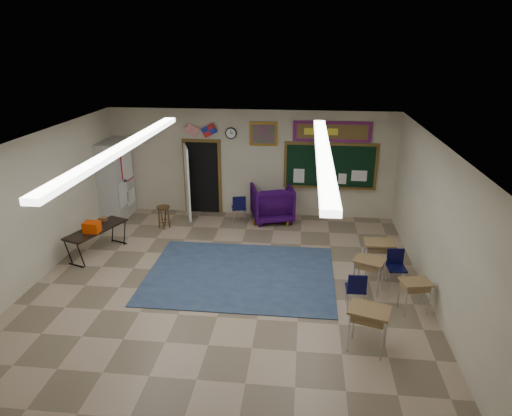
# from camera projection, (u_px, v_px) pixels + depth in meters

# --- Properties ---
(floor) EXTENTS (9.00, 9.00, 0.00)m
(floor) POSITION_uv_depth(u_px,v_px,m) (225.00, 293.00, 9.13)
(floor) COLOR gray
(floor) RESTS_ON ground
(back_wall) EXTENTS (8.00, 0.04, 3.00)m
(back_wall) POSITION_uv_depth(u_px,v_px,m) (251.00, 163.00, 12.80)
(back_wall) COLOR beige
(back_wall) RESTS_ON floor
(front_wall) EXTENTS (8.00, 0.04, 3.00)m
(front_wall) POSITION_uv_depth(u_px,v_px,m) (142.00, 401.00, 4.42)
(front_wall) COLOR beige
(front_wall) RESTS_ON floor
(left_wall) EXTENTS (0.04, 9.00, 3.00)m
(left_wall) POSITION_uv_depth(u_px,v_px,m) (24.00, 216.00, 9.01)
(left_wall) COLOR beige
(left_wall) RESTS_ON floor
(right_wall) EXTENTS (0.04, 9.00, 3.00)m
(right_wall) POSITION_uv_depth(u_px,v_px,m) (442.00, 233.00, 8.20)
(right_wall) COLOR beige
(right_wall) RESTS_ON floor
(ceiling) EXTENTS (8.00, 9.00, 0.04)m
(ceiling) POSITION_uv_depth(u_px,v_px,m) (221.00, 146.00, 8.08)
(ceiling) COLOR silver
(ceiling) RESTS_ON back_wall
(area_rug) EXTENTS (4.00, 3.00, 0.02)m
(area_rug) POSITION_uv_depth(u_px,v_px,m) (240.00, 274.00, 9.85)
(area_rug) COLOR #374C6A
(area_rug) RESTS_ON floor
(fluorescent_strips) EXTENTS (3.86, 6.00, 0.10)m
(fluorescent_strips) POSITION_uv_depth(u_px,v_px,m) (221.00, 150.00, 8.10)
(fluorescent_strips) COLOR white
(fluorescent_strips) RESTS_ON ceiling
(doorway) EXTENTS (1.10, 0.89, 2.16)m
(doorway) POSITION_uv_depth(u_px,v_px,m) (198.00, 178.00, 12.97)
(doorway) COLOR black
(doorway) RESTS_ON back_wall
(chalkboard) EXTENTS (2.55, 0.14, 1.30)m
(chalkboard) POSITION_uv_depth(u_px,v_px,m) (330.00, 167.00, 12.56)
(chalkboard) COLOR brown
(chalkboard) RESTS_ON back_wall
(bulletin_board) EXTENTS (2.10, 0.05, 0.55)m
(bulletin_board) POSITION_uv_depth(u_px,v_px,m) (332.00, 132.00, 12.21)
(bulletin_board) COLOR red
(bulletin_board) RESTS_ON back_wall
(framed_art_print) EXTENTS (0.75, 0.05, 0.65)m
(framed_art_print) POSITION_uv_depth(u_px,v_px,m) (264.00, 134.00, 12.44)
(framed_art_print) COLOR olive
(framed_art_print) RESTS_ON back_wall
(wall_clock) EXTENTS (0.32, 0.05, 0.32)m
(wall_clock) POSITION_uv_depth(u_px,v_px,m) (231.00, 133.00, 12.53)
(wall_clock) COLOR black
(wall_clock) RESTS_ON back_wall
(wall_flags) EXTENTS (1.16, 0.06, 0.70)m
(wall_flags) POSITION_uv_depth(u_px,v_px,m) (200.00, 128.00, 12.54)
(wall_flags) COLOR red
(wall_flags) RESTS_ON back_wall
(storage_cabinet) EXTENTS (0.59, 1.25, 2.20)m
(storage_cabinet) POSITION_uv_depth(u_px,v_px,m) (116.00, 180.00, 12.71)
(storage_cabinet) COLOR #A9AAA5
(storage_cabinet) RESTS_ON floor
(wingback_armchair) EXTENTS (1.33, 1.35, 1.01)m
(wingback_armchair) POSITION_uv_depth(u_px,v_px,m) (272.00, 203.00, 12.67)
(wingback_armchair) COLOR #220539
(wingback_armchair) RESTS_ON floor
(student_chair_reading) EXTENTS (0.48, 0.48, 0.80)m
(student_chair_reading) POSITION_uv_depth(u_px,v_px,m) (239.00, 208.00, 12.56)
(student_chair_reading) COLOR black
(student_chair_reading) RESTS_ON floor
(student_chair_desk_a) EXTENTS (0.39, 0.39, 0.77)m
(student_chair_desk_a) POSITION_uv_depth(u_px,v_px,m) (355.00, 289.00, 8.54)
(student_chair_desk_a) COLOR black
(student_chair_desk_a) RESTS_ON floor
(student_chair_desk_b) EXTENTS (0.41, 0.41, 0.76)m
(student_chair_desk_b) POSITION_uv_depth(u_px,v_px,m) (396.00, 269.00, 9.29)
(student_chair_desk_b) COLOR black
(student_chair_desk_b) RESTS_ON floor
(student_desk_front_left) EXTENTS (0.70, 0.62, 0.69)m
(student_desk_front_left) POSITION_uv_depth(u_px,v_px,m) (368.00, 273.00, 9.11)
(student_desk_front_left) COLOR olive
(student_desk_front_left) RESTS_ON floor
(student_desk_front_right) EXTENTS (0.64, 0.48, 0.76)m
(student_desk_front_right) POSITION_uv_depth(u_px,v_px,m) (378.00, 256.00, 9.76)
(student_desk_front_right) COLOR olive
(student_desk_front_right) RESTS_ON floor
(student_desk_back_left) EXTENTS (0.75, 0.64, 0.77)m
(student_desk_back_left) POSITION_uv_depth(u_px,v_px,m) (368.00, 327.00, 7.35)
(student_desk_back_left) COLOR olive
(student_desk_back_left) RESTS_ON floor
(student_desk_back_right) EXTENTS (0.60, 0.50, 0.64)m
(student_desk_back_right) POSITION_uv_depth(u_px,v_px,m) (414.00, 295.00, 8.42)
(student_desk_back_right) COLOR olive
(student_desk_back_right) RESTS_ON floor
(folding_table) EXTENTS (1.04, 1.66, 0.90)m
(folding_table) POSITION_uv_depth(u_px,v_px,m) (97.00, 240.00, 10.69)
(folding_table) COLOR black
(folding_table) RESTS_ON floor
(wooden_stool) EXTENTS (0.35, 0.35, 0.61)m
(wooden_stool) POSITION_uv_depth(u_px,v_px,m) (164.00, 217.00, 12.18)
(wooden_stool) COLOR #553819
(wooden_stool) RESTS_ON floor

